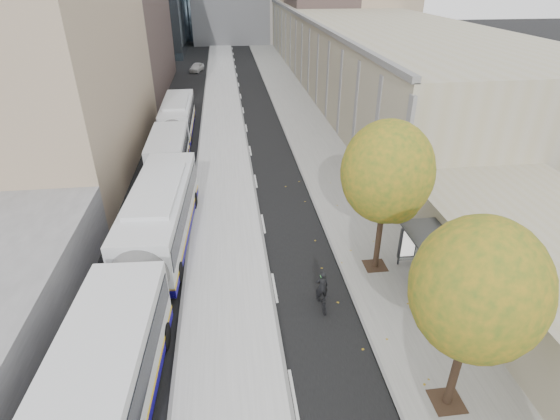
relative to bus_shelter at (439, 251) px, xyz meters
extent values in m
cube|color=#ABABAB|center=(-9.56, 24.04, -2.11)|extent=(4.25, 150.00, 0.15)
cube|color=gray|center=(-1.56, 24.04, -2.15)|extent=(4.75, 150.00, 0.08)
cube|color=tan|center=(9.81, 53.04, 1.81)|extent=(18.00, 92.00, 8.00)
cube|color=#383A3F|center=(-0.19, 0.04, 0.37)|extent=(1.90, 4.40, 0.10)
cylinder|color=#383A3F|center=(-0.89, -1.96, -0.91)|extent=(0.10, 0.10, 2.40)
cube|color=silver|center=(0.53, 0.04, -0.86)|extent=(0.04, 4.00, 2.10)
cylinder|color=black|center=(-2.09, -5.96, -0.56)|extent=(0.28, 0.28, 3.11)
sphere|color=#31581A|center=(-2.09, -5.96, 2.86)|extent=(4.00, 4.00, 4.00)
cylinder|color=black|center=(-2.09, 2.04, -0.49)|extent=(0.28, 0.28, 3.24)
sphere|color=#31581A|center=(-2.09, 2.04, 3.08)|extent=(4.20, 4.20, 4.20)
cube|color=silver|center=(-13.17, 1.51, -0.60)|extent=(3.77, 19.24, 3.19)
cube|color=black|center=(-13.17, 1.51, -0.01)|extent=(3.79, 18.48, 1.10)
cube|color=silver|center=(-13.51, 20.63, -0.76)|extent=(2.54, 17.14, 2.85)
cube|color=black|center=(-13.51, 20.63, -0.24)|extent=(2.60, 16.45, 0.99)
cube|color=#006658|center=(-13.51, 12.10, -1.09)|extent=(1.81, 0.07, 1.10)
imported|color=black|center=(-5.43, -0.57, -1.73)|extent=(0.57, 1.56, 0.92)
imported|color=black|center=(-5.43, -0.57, -1.00)|extent=(0.59, 0.42, 1.54)
sphere|color=#2F7F37|center=(-5.43, -0.57, -0.43)|extent=(0.24, 0.24, 0.24)
imported|color=silver|center=(-13.11, 52.15, -1.57)|extent=(2.35, 3.87, 1.23)
camera|label=1|loc=(-9.10, -15.23, 11.09)|focal=28.00mm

